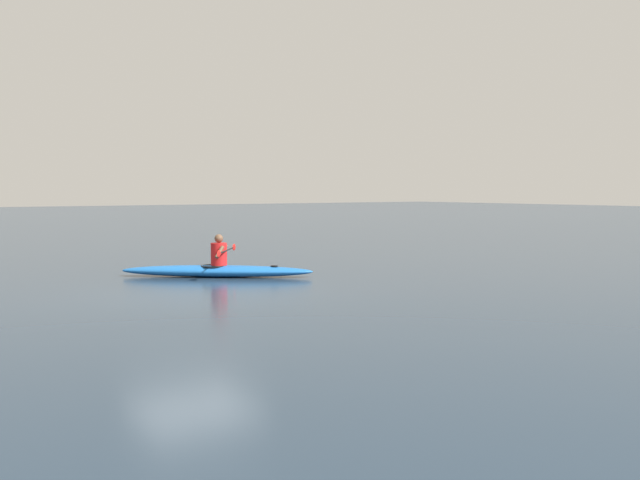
{
  "coord_description": "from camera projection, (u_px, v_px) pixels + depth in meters",
  "views": [
    {
      "loc": [
        6.38,
        13.7,
        2.18
      ],
      "look_at": [
        -1.32,
        2.68,
        1.23
      ],
      "focal_mm": 40.97,
      "sensor_mm": 36.0,
      "label": 1
    }
  ],
  "objects": [
    {
      "name": "ground_plane",
      "position": [
        193.0,
        295.0,
        15.01
      ],
      "size": [
        160.0,
        160.0,
        0.0
      ],
      "primitive_type": "plane",
      "color": "#1E2D3D"
    },
    {
      "name": "kayak",
      "position": [
        217.0,
        271.0,
        18.07
      ],
      "size": [
        4.17,
        3.54,
        0.29
      ],
      "color": "#1959A5",
      "rests_on": "ground"
    },
    {
      "name": "kayaker",
      "position": [
        220.0,
        252.0,
        18.03
      ],
      "size": [
        1.49,
        1.85,
        0.77
      ],
      "color": "red",
      "rests_on": "kayak"
    }
  ]
}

